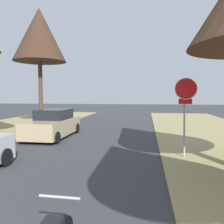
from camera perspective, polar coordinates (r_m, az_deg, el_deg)
stop_sign_far at (r=8.91m, az=17.78°, el=2.84°), size 0.81×0.38×2.96m
street_tree_left_mid_b at (r=18.83m, az=-17.60°, el=17.72°), size 3.92×3.92×8.79m
parked_sedan_tan at (r=13.36m, az=-14.40°, el=-3.00°), size 1.95×4.40×1.57m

